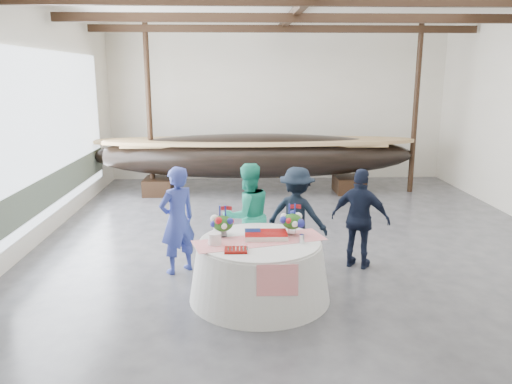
{
  "coord_description": "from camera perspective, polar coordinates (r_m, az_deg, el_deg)",
  "views": [
    {
      "loc": [
        -1.21,
        -9.12,
        3.14
      ],
      "look_at": [
        -0.91,
        -1.06,
        1.23
      ],
      "focal_mm": 35.0,
      "sensor_mm": 36.0,
      "label": 1
    }
  ],
  "objects": [
    {
      "name": "floor",
      "position": [
        9.72,
        5.18,
        -5.58
      ],
      "size": [
        10.0,
        12.0,
        0.01
      ],
      "primitive_type": "cube",
      "color": "#3D3D42",
      "rests_on": "ground"
    },
    {
      "name": "wall_back",
      "position": [
        15.19,
        2.49,
        9.95
      ],
      "size": [
        10.0,
        0.02,
        4.5
      ],
      "primitive_type": "cube",
      "color": "silver",
      "rests_on": "ground"
    },
    {
      "name": "wall_front",
      "position": [
        3.46,
        18.48,
        -2.25
      ],
      "size": [
        10.0,
        0.02,
        4.5
      ],
      "primitive_type": "cube",
      "color": "silver",
      "rests_on": "ground"
    },
    {
      "name": "wall_left",
      "position": [
        9.91,
        -24.78,
        6.97
      ],
      "size": [
        0.02,
        12.0,
        4.5
      ],
      "primitive_type": "cube",
      "color": "silver",
      "rests_on": "ground"
    },
    {
      "name": "pavilion_structure",
      "position": [
        9.95,
        5.14,
        18.26
      ],
      "size": [
        9.8,
        11.76,
        4.5
      ],
      "color": "black",
      "rests_on": "ground"
    },
    {
      "name": "open_bay",
      "position": [
        10.86,
        -22.33,
        5.39
      ],
      "size": [
        0.03,
        7.0,
        3.2
      ],
      "color": "silver",
      "rests_on": "ground"
    },
    {
      "name": "longboat_display",
      "position": [
        13.33,
        -0.18,
        4.2
      ],
      "size": [
        8.58,
        1.72,
        1.61
      ],
      "color": "black",
      "rests_on": "ground"
    },
    {
      "name": "banquet_table",
      "position": [
        7.19,
        0.42,
        -8.81
      ],
      "size": [
        2.01,
        2.01,
        0.86
      ],
      "color": "silver",
      "rests_on": "ground"
    },
    {
      "name": "tabletop_items",
      "position": [
        7.14,
        -0.13,
        -4.03
      ],
      "size": [
        1.94,
        1.06,
        0.4
      ],
      "color": "red",
      "rests_on": "banquet_table"
    },
    {
      "name": "guest_woman_blue",
      "position": [
        8.05,
        -8.98,
        -3.21
      ],
      "size": [
        0.76,
        0.72,
        1.74
      ],
      "primitive_type": "imported",
      "rotation": [
        0.0,
        0.0,
        3.81
      ],
      "color": "navy",
      "rests_on": "ground"
    },
    {
      "name": "guest_woman_teal",
      "position": [
        8.19,
        -0.96,
        -2.73
      ],
      "size": [
        1.05,
        0.95,
        1.75
      ],
      "primitive_type": "imported",
      "rotation": [
        0.0,
        0.0,
        3.57
      ],
      "color": "#1FA282",
      "rests_on": "ground"
    },
    {
      "name": "guest_man_left",
      "position": [
        8.45,
        4.68,
        -2.65
      ],
      "size": [
        1.22,
        1.01,
        1.64
      ],
      "primitive_type": "imported",
      "rotation": [
        0.0,
        0.0,
        2.69
      ],
      "color": "black",
      "rests_on": "ground"
    },
    {
      "name": "guest_man_right",
      "position": [
        8.35,
        11.83,
        -3.02
      ],
      "size": [
        1.05,
        0.83,
        1.66
      ],
      "primitive_type": "imported",
      "rotation": [
        0.0,
        0.0,
        2.63
      ],
      "color": "black",
      "rests_on": "ground"
    }
  ]
}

